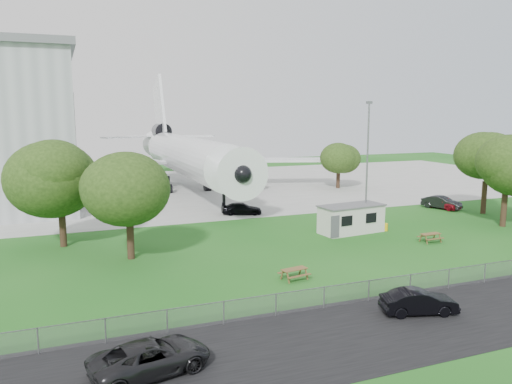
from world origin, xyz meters
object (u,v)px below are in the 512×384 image
object	(u,v)px
site_cabin	(351,219)
picnic_west	(294,279)
car_centre_sedan	(419,302)
airliner	(186,154)
picnic_east	(430,242)

from	to	relation	value
site_cabin	picnic_west	world-z (taller)	site_cabin
site_cabin	picnic_west	distance (m)	14.83
car_centre_sedan	airliner	bearing A→B (deg)	17.55
picnic_east	car_centre_sedan	distance (m)	16.76
airliner	picnic_west	bearing A→B (deg)	-93.41
picnic_west	car_centre_sedan	size ratio (longest dim) A/B	0.43
picnic_east	site_cabin	bearing A→B (deg)	127.46
site_cabin	picnic_west	xyz separation A→B (m)	(-10.76, -10.11, -1.31)
picnic_west	car_centre_sedan	distance (m)	8.71
car_centre_sedan	site_cabin	bearing A→B (deg)	-5.23
picnic_west	site_cabin	bearing A→B (deg)	33.42
site_cabin	airliner	bearing A→B (deg)	105.52
airliner	picnic_east	xyz separation A→B (m)	(12.86, -35.65, -5.27)
picnic_east	car_centre_sedan	size ratio (longest dim) A/B	0.43
airliner	car_centre_sedan	size ratio (longest dim) A/B	11.45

